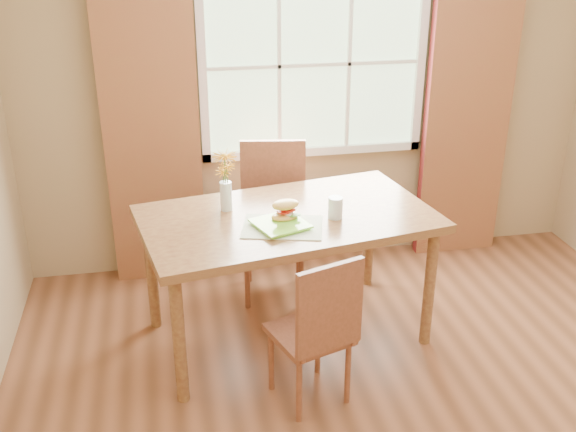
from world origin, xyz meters
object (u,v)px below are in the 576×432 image
(chair_far, at_px, (273,212))
(croissant_sandwich, at_px, (285,210))
(flower_vase, at_px, (225,175))
(dining_table, at_px, (288,228))
(water_glass, at_px, (335,208))
(chair_near, at_px, (317,326))

(chair_far, height_order, croissant_sandwich, chair_far)
(croissant_sandwich, xyz_separation_m, flower_vase, (-0.31, 0.25, 0.14))
(dining_table, relative_size, flower_vase, 5.06)
(croissant_sandwich, bearing_deg, dining_table, 59.00)
(chair_far, distance_m, water_glass, 0.80)
(croissant_sandwich, xyz_separation_m, water_glass, (0.30, 0.02, -0.02))
(dining_table, bearing_deg, chair_far, 78.46)
(chair_near, height_order, flower_vase, flower_vase)
(croissant_sandwich, relative_size, flower_vase, 0.51)
(water_glass, bearing_deg, chair_near, -111.82)
(chair_near, xyz_separation_m, water_glass, (0.24, 0.60, 0.40))
(dining_table, xyz_separation_m, flower_vase, (-0.35, 0.14, 0.31))
(croissant_sandwich, bearing_deg, water_glass, -10.51)
(dining_table, relative_size, water_glass, 14.41)
(chair_far, height_order, flower_vase, flower_vase)
(flower_vase, bearing_deg, dining_table, -22.24)
(chair_near, bearing_deg, chair_far, 71.86)
(dining_table, distance_m, water_glass, 0.32)
(dining_table, height_order, croissant_sandwich, croissant_sandwich)
(water_glass, relative_size, flower_vase, 0.35)
(croissant_sandwich, distance_m, flower_vase, 0.43)
(chair_near, distance_m, water_glass, 0.76)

